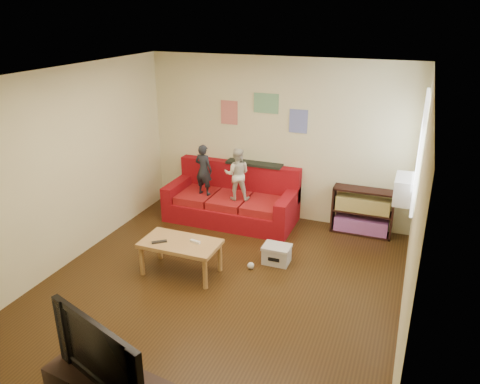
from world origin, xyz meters
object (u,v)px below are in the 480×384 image
(television, at_px, (109,348))
(bookshelf, at_px, (362,214))
(child_b, at_px, (237,174))
(coffee_table, at_px, (180,246))
(sofa, at_px, (233,201))
(file_box, at_px, (277,254))
(child_a, at_px, (204,170))

(television, bearing_deg, bookshelf, 91.09)
(child_b, height_order, bookshelf, child_b)
(child_b, relative_size, coffee_table, 0.83)
(television, bearing_deg, sofa, 117.68)
(sofa, height_order, file_box, sofa)
(child_a, height_order, coffee_table, child_a)
(child_a, bearing_deg, television, 113.52)
(file_box, distance_m, television, 3.26)
(coffee_table, xyz_separation_m, bookshelf, (2.12, 2.12, -0.07))
(child_a, relative_size, child_b, 1.00)
(child_b, xyz_separation_m, television, (0.51, -4.15, -0.08))
(bookshelf, bearing_deg, television, -107.91)
(bookshelf, height_order, television, television)
(sofa, distance_m, television, 4.40)
(child_b, bearing_deg, child_a, -16.45)
(sofa, height_order, child_b, child_b)
(television, bearing_deg, file_box, 100.28)
(child_a, bearing_deg, sofa, -150.45)
(coffee_table, xyz_separation_m, television, (0.65, -2.43, 0.40))
(sofa, height_order, child_a, child_a)
(coffee_table, height_order, television, television)
(child_b, bearing_deg, coffee_table, 68.85)
(bookshelf, relative_size, television, 0.84)
(sofa, bearing_deg, bookshelf, 6.06)
(coffee_table, bearing_deg, child_b, 85.30)
(television, bearing_deg, child_a, 124.00)
(child_a, relative_size, coffee_table, 0.83)
(sofa, distance_m, coffee_table, 1.90)
(sofa, distance_m, child_b, 0.61)
(child_a, distance_m, bookshelf, 2.67)
(sofa, bearing_deg, file_box, -45.64)
(coffee_table, height_order, bookshelf, bookshelf)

